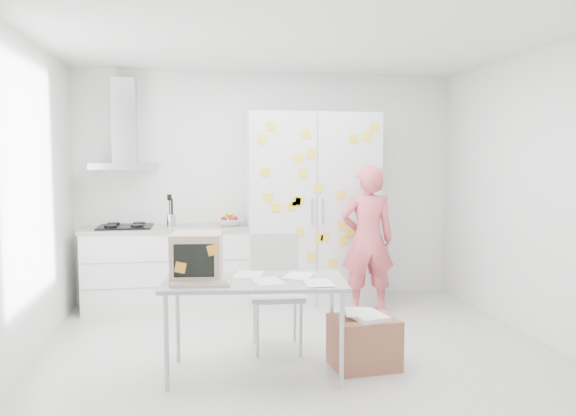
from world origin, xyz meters
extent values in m
cube|color=silver|center=(0.00, 0.00, -0.01)|extent=(4.50, 4.00, 0.02)
cube|color=white|center=(0.00, 2.00, 1.35)|extent=(4.50, 0.02, 2.70)
cube|color=white|center=(-2.25, 0.00, 1.35)|extent=(0.02, 4.00, 2.70)
cube|color=white|center=(2.25, 0.00, 1.35)|extent=(0.02, 4.00, 2.70)
cube|color=white|center=(0.00, 0.00, 2.70)|extent=(4.50, 4.00, 0.02)
cube|color=white|center=(-1.20, 1.70, 0.44)|extent=(1.80, 0.60, 0.88)
cube|color=gray|center=(-1.20, 1.40, 0.58)|extent=(1.76, 0.01, 0.01)
cube|color=gray|center=(-1.20, 1.40, 0.30)|extent=(1.76, 0.01, 0.01)
cube|color=#9E9E99|center=(-1.20, 1.70, 0.90)|extent=(1.84, 0.63, 0.04)
cube|color=black|center=(-1.65, 1.70, 0.93)|extent=(0.58, 0.50, 0.03)
cylinder|color=black|center=(-1.79, 1.58, 0.95)|extent=(0.14, 0.14, 0.02)
cylinder|color=black|center=(-1.51, 1.58, 0.95)|extent=(0.14, 0.14, 0.02)
cylinder|color=black|center=(-1.79, 1.82, 0.95)|extent=(0.14, 0.14, 0.02)
cylinder|color=black|center=(-1.51, 1.82, 0.95)|extent=(0.14, 0.14, 0.02)
cylinder|color=silver|center=(-1.15, 1.70, 0.99)|extent=(0.10, 0.10, 0.14)
cylinder|color=black|center=(-1.16, 1.71, 1.09)|extent=(0.01, 0.01, 0.30)
cylinder|color=black|center=(-1.13, 1.69, 1.09)|extent=(0.01, 0.01, 0.30)
cylinder|color=black|center=(-1.15, 1.72, 1.09)|extent=(0.01, 0.01, 0.30)
cube|color=black|center=(-1.16, 1.71, 1.25)|extent=(0.05, 0.01, 0.07)
imported|color=white|center=(-0.50, 1.70, 0.96)|extent=(0.31, 0.31, 0.08)
sphere|color=#B2140F|center=(-0.56, 1.72, 0.99)|extent=(0.08, 0.08, 0.08)
sphere|color=#B2140F|center=(-0.47, 1.65, 0.99)|extent=(0.08, 0.08, 0.08)
sphere|color=#B2140F|center=(-0.43, 1.74, 0.99)|extent=(0.08, 0.08, 0.08)
cylinder|color=yellow|center=(-0.52, 1.72, 1.03)|extent=(0.09, 0.17, 0.10)
cylinder|color=yellow|center=(-0.49, 1.72, 1.03)|extent=(0.04, 0.17, 0.10)
cylinder|color=yellow|center=(-0.47, 1.72, 1.03)|extent=(0.08, 0.17, 0.10)
cube|color=silver|center=(-1.65, 1.75, 1.60)|extent=(0.70, 0.48, 0.07)
cube|color=silver|center=(-1.65, 1.87, 2.10)|extent=(0.26, 0.24, 0.95)
cube|color=silver|center=(0.45, 1.68, 1.10)|extent=(1.50, 0.65, 2.20)
cube|color=slate|center=(0.45, 1.35, 1.10)|extent=(0.01, 0.01, 2.16)
cube|color=silver|center=(0.39, 1.34, 1.10)|extent=(0.02, 0.02, 0.30)
cube|color=silver|center=(0.51, 1.34, 1.10)|extent=(0.02, 0.02, 0.30)
cube|color=yellow|center=(0.86, 1.34, 1.90)|extent=(0.10, 0.00, 0.10)
cube|color=yellow|center=(1.01, 1.34, 1.93)|extent=(0.12, 0.00, 0.12)
cube|color=yellow|center=(1.12, 1.34, 1.05)|extent=(0.12, 0.00, 0.12)
cube|color=yellow|center=(0.22, 1.34, 1.21)|extent=(0.10, 0.00, 0.10)
cube|color=yellow|center=(0.46, 1.34, 1.35)|extent=(0.12, 0.00, 0.12)
cube|color=yellow|center=(0.83, 1.34, 0.86)|extent=(0.12, 0.00, 0.12)
cube|color=yellow|center=(0.25, 1.34, 0.87)|extent=(0.10, 0.00, 0.10)
cube|color=yellow|center=(0.32, 1.34, 1.95)|extent=(0.12, 0.00, 0.12)
cube|color=yellow|center=(0.54, 1.34, 0.81)|extent=(0.12, 0.00, 0.12)
cube|color=yellow|center=(0.86, 1.34, 1.19)|extent=(0.12, 0.00, 0.12)
cube|color=yellow|center=(0.74, 1.34, 0.94)|extent=(0.10, 0.00, 0.10)
cube|color=yellow|center=(0.24, 1.34, 1.69)|extent=(0.12, 0.00, 0.12)
cube|color=yellow|center=(-0.01, 1.34, 1.15)|extent=(0.10, 0.00, 0.10)
cube|color=yellow|center=(-0.10, 1.34, 1.26)|extent=(0.10, 0.00, 0.10)
cube|color=yellow|center=(-0.16, 1.34, 1.89)|extent=(0.11, 0.00, 0.11)
cube|color=yellow|center=(0.38, 1.34, 0.59)|extent=(0.10, 0.00, 0.10)
cube|color=yellow|center=(0.25, 1.34, 1.22)|extent=(0.11, 0.00, 0.11)
cube|color=yellow|center=(0.99, 1.34, 0.59)|extent=(0.11, 0.00, 0.11)
cube|color=yellow|center=(1.09, 1.34, 2.03)|extent=(0.10, 0.00, 0.10)
cube|color=yellow|center=(0.28, 1.34, 1.53)|extent=(0.10, 0.00, 0.10)
cube|color=yellow|center=(0.17, 1.34, 1.16)|extent=(0.11, 0.00, 0.11)
cube|color=yellow|center=(0.63, 1.34, 0.52)|extent=(0.10, 0.00, 0.10)
cube|color=yellow|center=(-0.07, 1.34, 2.03)|extent=(0.10, 0.00, 0.10)
cube|color=yellow|center=(-0.13, 1.34, 1.54)|extent=(0.12, 0.00, 0.12)
cube|color=yellow|center=(0.76, 1.34, 0.77)|extent=(0.11, 0.00, 0.11)
cube|color=yellow|center=(0.37, 1.34, 1.73)|extent=(0.11, 0.00, 0.11)
cube|color=yellow|center=(0.72, 1.34, 1.28)|extent=(0.11, 0.00, 0.11)
cube|color=yellow|center=(0.47, 1.34, 0.80)|extent=(0.11, 0.00, 0.11)
imported|color=#D5525D|center=(0.95, 1.10, 0.80)|extent=(0.62, 0.43, 1.61)
cube|color=#939A9D|center=(-0.44, -0.45, 0.74)|extent=(1.46, 0.85, 0.03)
cylinder|color=#A6A7AB|center=(-1.10, -0.67, 0.36)|extent=(0.04, 0.04, 0.72)
cylinder|color=#A6A7AB|center=(0.16, -0.81, 0.36)|extent=(0.04, 0.04, 0.72)
cylinder|color=#A6A7AB|center=(-1.04, -0.09, 0.36)|extent=(0.04, 0.04, 0.72)
cylinder|color=#A6A7AB|center=(0.23, -0.23, 0.36)|extent=(0.04, 0.04, 0.72)
cube|color=tan|center=(-0.87, -0.32, 0.93)|extent=(0.42, 0.44, 0.36)
cube|color=tan|center=(-0.90, -0.53, 0.93)|extent=(0.36, 0.06, 0.32)
cube|color=black|center=(-0.90, -0.54, 0.93)|extent=(0.30, 0.04, 0.25)
cube|color=orange|center=(-1.00, -0.53, 0.88)|extent=(0.09, 0.01, 0.09)
cube|color=orange|center=(-0.76, -0.56, 1.01)|extent=(0.09, 0.01, 0.09)
cube|color=tan|center=(-0.85, -0.58, 0.76)|extent=(0.45, 0.20, 0.02)
cube|color=gray|center=(-0.85, -0.58, 0.78)|extent=(0.41, 0.15, 0.01)
cube|color=silver|center=(-0.34, -0.51, 0.75)|extent=(0.25, 0.32, 0.00)
cube|color=silver|center=(-0.08, -0.37, 0.75)|extent=(0.32, 0.36, 0.00)
cube|color=silver|center=(0.02, -0.65, 0.76)|extent=(0.21, 0.30, 0.00)
cube|color=silver|center=(-0.47, -0.25, 0.75)|extent=(0.28, 0.34, 0.00)
cube|color=#BCBCBA|center=(-0.19, 0.08, 0.49)|extent=(0.48, 0.48, 0.04)
cube|color=#BCBCBA|center=(-0.18, 0.28, 0.76)|extent=(0.44, 0.05, 0.50)
cylinder|color=#B7B7BC|center=(-0.38, -0.10, 0.23)|extent=(0.03, 0.03, 0.47)
cylinder|color=#B7B7BC|center=(-0.01, -0.12, 0.23)|extent=(0.03, 0.03, 0.47)
cylinder|color=#B7B7BC|center=(-0.37, 0.27, 0.23)|extent=(0.03, 0.03, 0.47)
cylinder|color=#B7B7BC|center=(0.00, 0.25, 0.23)|extent=(0.03, 0.03, 0.47)
cube|color=#91583F|center=(0.45, -0.44, 0.20)|extent=(0.55, 0.45, 0.41)
cube|color=silver|center=(0.47, -0.46, 0.43)|extent=(0.31, 0.37, 0.04)
cube|color=silver|center=(0.41, -0.40, 0.45)|extent=(0.27, 0.34, 0.00)
camera|label=1|loc=(-0.89, -4.69, 1.68)|focal=35.00mm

